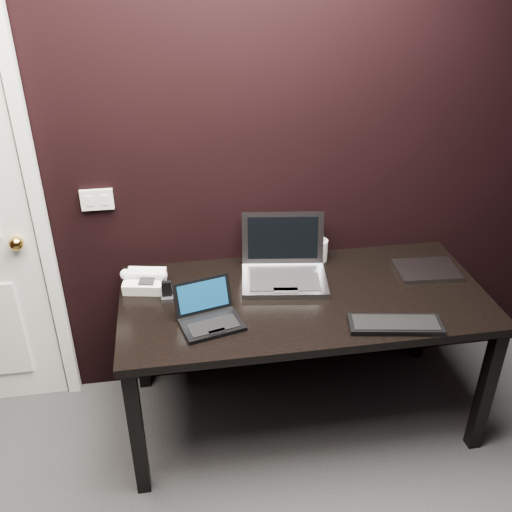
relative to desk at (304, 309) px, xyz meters
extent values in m
plane|color=black|center=(-0.30, 0.40, 0.64)|extent=(4.00, 0.00, 4.00)
cube|color=white|center=(-1.18, 0.37, 0.36)|extent=(0.06, 0.05, 2.11)
sphere|color=gold|center=(-1.30, 0.33, 0.29)|extent=(0.07, 0.07, 0.07)
cube|color=silver|center=(-0.92, 0.39, 0.46)|extent=(0.15, 0.02, 0.10)
cube|color=silver|center=(-0.95, 0.38, 0.46)|extent=(0.03, 0.01, 0.05)
cube|color=silver|center=(-0.88, 0.38, 0.46)|extent=(0.03, 0.01, 0.05)
cube|color=black|center=(0.00, 0.00, 0.06)|extent=(1.70, 0.80, 0.04)
cube|color=black|center=(-0.80, -0.35, -0.31)|extent=(0.06, 0.06, 0.70)
cube|color=black|center=(0.80, -0.35, -0.31)|extent=(0.06, 0.06, 0.70)
cube|color=black|center=(-0.80, 0.35, -0.31)|extent=(0.06, 0.06, 0.70)
cube|color=black|center=(0.80, 0.35, -0.31)|extent=(0.06, 0.06, 0.70)
cube|color=black|center=(-0.45, -0.17, 0.09)|extent=(0.29, 0.23, 0.02)
cube|color=black|center=(-0.44, -0.19, 0.10)|extent=(0.23, 0.15, 0.00)
cube|color=black|center=(-0.43, -0.24, 0.10)|extent=(0.08, 0.04, 0.00)
cube|color=black|center=(-0.47, -0.06, 0.17)|extent=(0.26, 0.11, 0.15)
cube|color=#0A2C4B|center=(-0.47, -0.07, 0.17)|extent=(0.22, 0.09, 0.12)
cube|color=gray|center=(-0.07, 0.12, 0.09)|extent=(0.44, 0.35, 0.03)
cube|color=black|center=(-0.08, 0.08, 0.11)|extent=(0.35, 0.21, 0.00)
cube|color=gray|center=(-0.09, 0.01, 0.11)|extent=(0.12, 0.06, 0.00)
cube|color=gray|center=(-0.05, 0.30, 0.23)|extent=(0.41, 0.13, 0.25)
cube|color=black|center=(-0.05, 0.29, 0.23)|extent=(0.35, 0.11, 0.20)
cube|color=black|center=(0.33, -0.30, 0.09)|extent=(0.41, 0.20, 0.02)
cube|color=black|center=(0.33, -0.30, 0.10)|extent=(0.37, 0.17, 0.00)
cube|color=gray|center=(0.65, 0.11, 0.09)|extent=(0.31, 0.24, 0.02)
cube|color=white|center=(-0.73, 0.19, 0.11)|extent=(0.21, 0.20, 0.08)
cylinder|color=white|center=(-0.73, 0.18, 0.15)|extent=(0.18, 0.07, 0.04)
sphere|color=silver|center=(-0.82, 0.19, 0.15)|extent=(0.06, 0.06, 0.05)
sphere|color=white|center=(-0.65, 0.16, 0.15)|extent=(0.06, 0.06, 0.05)
cube|color=black|center=(-0.72, 0.14, 0.14)|extent=(0.08, 0.06, 0.01)
cube|color=black|center=(-0.63, 0.07, 0.12)|extent=(0.04, 0.02, 0.09)
cube|color=black|center=(-0.63, 0.06, 0.09)|extent=(0.06, 0.04, 0.02)
cylinder|color=white|center=(0.15, 0.31, 0.13)|extent=(0.11, 0.11, 0.11)
cylinder|color=orange|center=(0.13, 0.32, 0.26)|extent=(0.03, 0.03, 0.17)
cylinder|color=#258830|center=(0.16, 0.31, 0.26)|extent=(0.02, 0.02, 0.17)
cylinder|color=black|center=(0.15, 0.33, 0.26)|extent=(0.02, 0.02, 0.17)
cylinder|color=#E14F15|center=(0.14, 0.30, 0.26)|extent=(0.03, 0.03, 0.17)
camera|label=1|loc=(-0.58, -2.15, 1.55)|focal=40.00mm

